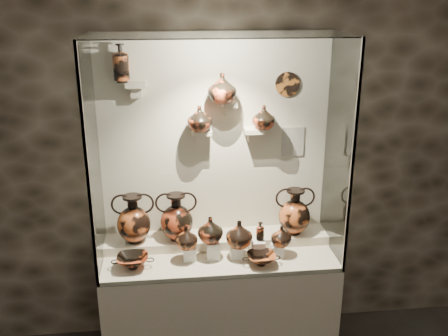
{
  "coord_description": "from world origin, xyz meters",
  "views": [
    {
      "loc": [
        -0.33,
        -1.06,
        2.64
      ],
      "look_at": [
        0.04,
        2.22,
        1.49
      ],
      "focal_mm": 40.0,
      "sensor_mm": 36.0,
      "label": 1
    }
  ],
  "objects_px": {
    "kylix_left": "(133,261)",
    "lekythos_small": "(260,230)",
    "jug_e": "(281,236)",
    "ovoid_vase_c": "(264,117)",
    "ovoid_vase_b": "(222,88)",
    "lekythos_tall": "(121,61)",
    "amphora_right": "(294,211)",
    "jug_c": "(239,234)",
    "ovoid_vase_a": "(199,119)",
    "kylix_right": "(261,258)",
    "jug_b": "(210,230)",
    "jug_a": "(186,237)",
    "amphora_left": "(134,219)",
    "amphora_mid": "(177,217)"
  },
  "relations": [
    {
      "from": "amphora_left",
      "to": "ovoid_vase_b",
      "type": "height_order",
      "value": "ovoid_vase_b"
    },
    {
      "from": "kylix_left",
      "to": "ovoid_vase_a",
      "type": "height_order",
      "value": "ovoid_vase_a"
    },
    {
      "from": "lekythos_tall",
      "to": "ovoid_vase_b",
      "type": "xyz_separation_m",
      "value": [
        0.68,
        -0.04,
        -0.19
      ]
    },
    {
      "from": "kylix_right",
      "to": "lekythos_tall",
      "type": "distance_m",
      "value": 1.67
    },
    {
      "from": "kylix_left",
      "to": "ovoid_vase_c",
      "type": "relative_size",
      "value": 1.64
    },
    {
      "from": "jug_a",
      "to": "lekythos_tall",
      "type": "bearing_deg",
      "value": 154.63
    },
    {
      "from": "jug_b",
      "to": "kylix_right",
      "type": "height_order",
      "value": "jug_b"
    },
    {
      "from": "amphora_left",
      "to": "ovoid_vase_b",
      "type": "distance_m",
      "value": 1.15
    },
    {
      "from": "jug_e",
      "to": "lekythos_small",
      "type": "xyz_separation_m",
      "value": [
        -0.15,
        0.03,
        0.04
      ]
    },
    {
      "from": "kylix_right",
      "to": "lekythos_tall",
      "type": "relative_size",
      "value": 0.87
    },
    {
      "from": "jug_e",
      "to": "ovoid_vase_c",
      "type": "height_order",
      "value": "ovoid_vase_c"
    },
    {
      "from": "lekythos_tall",
      "to": "jug_e",
      "type": "bearing_deg",
      "value": -21.88
    },
    {
      "from": "jug_e",
      "to": "kylix_left",
      "type": "relative_size",
      "value": 0.55
    },
    {
      "from": "ovoid_vase_b",
      "to": "ovoid_vase_c",
      "type": "xyz_separation_m",
      "value": [
        0.3,
        0.02,
        -0.22
      ]
    },
    {
      "from": "amphora_left",
      "to": "ovoid_vase_c",
      "type": "height_order",
      "value": "ovoid_vase_c"
    },
    {
      "from": "jug_a",
      "to": "jug_c",
      "type": "xyz_separation_m",
      "value": [
        0.38,
        0.0,
        0.01
      ]
    },
    {
      "from": "jug_c",
      "to": "kylix_right",
      "type": "xyz_separation_m",
      "value": [
        0.14,
        -0.12,
        -0.14
      ]
    },
    {
      "from": "jug_a",
      "to": "jug_b",
      "type": "relative_size",
      "value": 0.88
    },
    {
      "from": "amphora_right",
      "to": "jug_c",
      "type": "xyz_separation_m",
      "value": [
        -0.45,
        -0.21,
        -0.06
      ]
    },
    {
      "from": "kylix_left",
      "to": "lekythos_small",
      "type": "bearing_deg",
      "value": 29.26
    },
    {
      "from": "amphora_right",
      "to": "ovoid_vase_c",
      "type": "height_order",
      "value": "ovoid_vase_c"
    },
    {
      "from": "lekythos_small",
      "to": "ovoid_vase_a",
      "type": "height_order",
      "value": "ovoid_vase_a"
    },
    {
      "from": "jug_b",
      "to": "jug_c",
      "type": "bearing_deg",
      "value": -15.09
    },
    {
      "from": "lekythos_small",
      "to": "kylix_left",
      "type": "relative_size",
      "value": 0.56
    },
    {
      "from": "jug_e",
      "to": "lekythos_small",
      "type": "distance_m",
      "value": 0.16
    },
    {
      "from": "jug_c",
      "to": "lekythos_tall",
      "type": "distance_m",
      "value": 1.46
    },
    {
      "from": "amphora_left",
      "to": "ovoid_vase_c",
      "type": "bearing_deg",
      "value": 18.18
    },
    {
      "from": "jug_b",
      "to": "ovoid_vase_b",
      "type": "relative_size",
      "value": 0.91
    },
    {
      "from": "amphora_right",
      "to": "kylix_left",
      "type": "height_order",
      "value": "amphora_right"
    },
    {
      "from": "amphora_mid",
      "to": "jug_a",
      "type": "relative_size",
      "value": 2.18
    },
    {
      "from": "amphora_right",
      "to": "ovoid_vase_b",
      "type": "height_order",
      "value": "ovoid_vase_b"
    },
    {
      "from": "ovoid_vase_b",
      "to": "lekythos_tall",
      "type": "bearing_deg",
      "value": 152.4
    },
    {
      "from": "ovoid_vase_a",
      "to": "kylix_right",
      "type": "bearing_deg",
      "value": -26.3
    },
    {
      "from": "amphora_right",
      "to": "lekythos_small",
      "type": "relative_size",
      "value": 2.28
    },
    {
      "from": "amphora_left",
      "to": "jug_b",
      "type": "height_order",
      "value": "amphora_left"
    },
    {
      "from": "amphora_left",
      "to": "ovoid_vase_c",
      "type": "xyz_separation_m",
      "value": [
        0.96,
        0.07,
        0.72
      ]
    },
    {
      "from": "jug_b",
      "to": "kylix_left",
      "type": "distance_m",
      "value": 0.58
    },
    {
      "from": "amphora_left",
      "to": "kylix_left",
      "type": "relative_size",
      "value": 1.31
    },
    {
      "from": "amphora_left",
      "to": "amphora_right",
      "type": "xyz_separation_m",
      "value": [
        1.21,
        0.0,
        -0.0
      ]
    },
    {
      "from": "amphora_left",
      "to": "jug_b",
      "type": "distance_m",
      "value": 0.58
    },
    {
      "from": "kylix_left",
      "to": "kylix_right",
      "type": "height_order",
      "value": "kylix_left"
    },
    {
      "from": "kylix_right",
      "to": "kylix_left",
      "type": "bearing_deg",
      "value": -176.27
    },
    {
      "from": "amphora_mid",
      "to": "jug_e",
      "type": "bearing_deg",
      "value": 7.13
    },
    {
      "from": "lekythos_small",
      "to": "ovoid_vase_b",
      "type": "distance_m",
      "value": 1.05
    },
    {
      "from": "jug_a",
      "to": "ovoid_vase_a",
      "type": "relative_size",
      "value": 0.92
    },
    {
      "from": "lekythos_tall",
      "to": "amphora_mid",
      "type": "bearing_deg",
      "value": -21.05
    },
    {
      "from": "amphora_left",
      "to": "lekythos_tall",
      "type": "height_order",
      "value": "lekythos_tall"
    },
    {
      "from": "kylix_left",
      "to": "kylix_right",
      "type": "xyz_separation_m",
      "value": [
        0.9,
        -0.06,
        -0.0
      ]
    },
    {
      "from": "jug_e",
      "to": "ovoid_vase_a",
      "type": "relative_size",
      "value": 0.86
    },
    {
      "from": "jug_c",
      "to": "amphora_right",
      "type": "bearing_deg",
      "value": 46.37
    }
  ]
}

